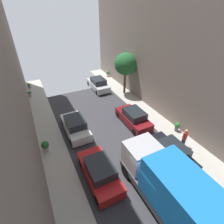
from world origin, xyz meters
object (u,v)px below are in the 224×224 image
at_px(parked_car_left_2, 100,172).
at_px(pedestrian, 185,138).
at_px(potted_plant_0, 30,94).
at_px(potted_plant_1, 29,86).
at_px(street_tree_1, 125,64).
at_px(potted_plant_5, 108,73).
at_px(parked_car_right_4, 98,84).
at_px(potted_plant_3, 177,126).
at_px(parked_car_left_3, 75,126).
at_px(parked_car_right_2, 171,153).
at_px(parked_car_right_3, 134,118).
at_px(delivery_truck, 169,187).
at_px(potted_plant_4, 45,146).

bearing_deg(parked_car_left_2, pedestrian, -2.26).
relative_size(potted_plant_0, potted_plant_1, 1.12).
height_order(street_tree_1, potted_plant_5, street_tree_1).
xyz_separation_m(parked_car_right_4, potted_plant_0, (-8.48, 1.48, -0.16)).
distance_m(parked_car_left_2, parked_car_right_4, 14.14).
bearing_deg(parked_car_left_2, potted_plant_5, 62.85).
relative_size(street_tree_1, potted_plant_3, 5.61).
relative_size(parked_car_left_3, parked_car_right_2, 1.00).
bearing_deg(parked_car_right_2, street_tree_1, 77.71).
xyz_separation_m(parked_car_right_2, parked_car_right_3, (0.00, 5.12, 0.00)).
xyz_separation_m(parked_car_right_3, parked_car_right_4, (0.00, 8.78, 0.00)).
distance_m(parked_car_left_2, delivery_truck, 4.46).
bearing_deg(parked_car_right_2, pedestrian, 16.29).
xyz_separation_m(parked_car_right_3, potted_plant_5, (2.96, 12.01, -0.08)).
distance_m(potted_plant_0, potted_plant_5, 11.57).
relative_size(parked_car_right_4, potted_plant_1, 6.32).
bearing_deg(parked_car_right_2, potted_plant_3, 38.64).
height_order(potted_plant_0, potted_plant_3, potted_plant_3).
height_order(parked_car_right_2, parked_car_right_3, same).
distance_m(parked_car_right_3, potted_plant_5, 12.37).
relative_size(parked_car_left_2, street_tree_1, 0.82).
relative_size(parked_car_right_4, delivery_truck, 0.64).
relative_size(pedestrian, potted_plant_0, 2.31).
relative_size(parked_car_left_3, potted_plant_5, 5.00).
bearing_deg(potted_plant_4, potted_plant_5, 47.24).
bearing_deg(parked_car_right_3, parked_car_left_3, 166.97).
distance_m(delivery_truck, street_tree_1, 14.64).
height_order(potted_plant_0, potted_plant_4, potted_plant_4).
bearing_deg(pedestrian, street_tree_1, 87.05).
relative_size(parked_car_right_2, potted_plant_3, 4.63).
height_order(parked_car_left_2, parked_car_right_4, same).
xyz_separation_m(potted_plant_0, potted_plant_4, (0.25, -10.35, 0.12)).
bearing_deg(parked_car_right_4, potted_plant_5, 47.53).
bearing_deg(street_tree_1, parked_car_left_2, -127.47).
height_order(parked_car_right_2, potted_plant_3, parked_car_right_2).
bearing_deg(parked_car_right_3, street_tree_1, 67.84).
distance_m(parked_car_right_2, parked_car_right_4, 13.90).
height_order(parked_car_right_2, street_tree_1, street_tree_1).
bearing_deg(delivery_truck, potted_plant_5, 73.96).
bearing_deg(delivery_truck, potted_plant_4, 126.09).
bearing_deg(parked_car_right_4, potted_plant_0, 170.10).
bearing_deg(potted_plant_5, parked_car_right_4, -132.47).
bearing_deg(parked_car_left_3, parked_car_right_4, 54.35).
relative_size(parked_car_left_3, potted_plant_0, 5.63).
distance_m(potted_plant_0, potted_plant_1, 2.73).
distance_m(parked_car_right_4, pedestrian, 13.49).
bearing_deg(parked_car_right_3, potted_plant_3, -44.77).
height_order(parked_car_right_4, potted_plant_3, parked_car_right_4).
xyz_separation_m(parked_car_left_3, street_tree_1, (7.80, 4.63, 3.19)).
relative_size(parked_car_left_3, potted_plant_4, 4.53).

